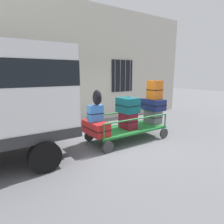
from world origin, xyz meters
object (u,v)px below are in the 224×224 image
at_px(suitcase_left_bottom, 96,128).
at_px(suitcase_center_top, 155,90).
at_px(suitcase_midleft_bottom, 128,120).
at_px(suitcase_center_bottom, 153,116).
at_px(suitcase_center_middle, 153,104).
at_px(luggage_cart, 127,130).
at_px(suitcase_midleft_middle, 128,105).
at_px(suitcase_left_middle, 95,113).
at_px(backpack, 97,98).

distance_m(suitcase_left_bottom, suitcase_center_top, 2.51).
height_order(suitcase_midleft_bottom, suitcase_center_bottom, suitcase_midleft_bottom).
bearing_deg(suitcase_center_middle, luggage_cart, -178.47).
distance_m(suitcase_left_bottom, suitcase_center_bottom, 2.30).
bearing_deg(suitcase_midleft_middle, suitcase_left_bottom, 179.75).
xyz_separation_m(suitcase_left_middle, suitcase_center_bottom, (2.30, -0.00, -0.38)).
xyz_separation_m(suitcase_left_bottom, suitcase_left_middle, (0.00, 0.01, 0.43)).
bearing_deg(suitcase_midleft_bottom, suitcase_center_middle, 2.24).
height_order(suitcase_midleft_middle, suitcase_center_top, suitcase_center_top).
relative_size(suitcase_center_bottom, suitcase_center_top, 0.85).
distance_m(suitcase_midleft_middle, suitcase_center_top, 1.23).
xyz_separation_m(suitcase_left_bottom, suitcase_center_top, (2.30, -0.02, 0.99)).
relative_size(luggage_cart, suitcase_center_top, 3.91).
bearing_deg(suitcase_left_middle, suitcase_center_bottom, -0.01).
bearing_deg(suitcase_midleft_bottom, backpack, -178.25).
bearing_deg(suitcase_center_top, suitcase_left_middle, 179.30).
height_order(suitcase_midleft_middle, suitcase_center_bottom, suitcase_midleft_middle).
height_order(suitcase_left_bottom, suitcase_left_middle, suitcase_left_middle).
relative_size(suitcase_left_bottom, suitcase_center_top, 1.47).
bearing_deg(suitcase_center_middle, suitcase_midleft_middle, -178.93).
distance_m(suitcase_midleft_bottom, backpack, 1.39).
bearing_deg(suitcase_center_top, luggage_cart, 179.72).
bearing_deg(suitcase_midleft_bottom, suitcase_center_top, 0.43).
bearing_deg(luggage_cart, suitcase_left_bottom, 179.29).
xyz_separation_m(suitcase_center_bottom, suitcase_center_middle, (0.00, 0.01, 0.43)).
relative_size(suitcase_midleft_bottom, suitcase_center_middle, 0.69).
xyz_separation_m(suitcase_left_middle, suitcase_center_top, (2.30, -0.03, 0.56)).
xyz_separation_m(luggage_cart, suitcase_center_bottom, (1.15, 0.02, 0.30)).
bearing_deg(suitcase_center_bottom, suitcase_center_top, -90.00).
distance_m(suitcase_midleft_bottom, suitcase_center_top, 1.48).
relative_size(luggage_cart, suitcase_midleft_middle, 3.83).
bearing_deg(backpack, suitcase_left_middle, 109.64).
xyz_separation_m(suitcase_center_bottom, suitcase_center_top, (0.00, -0.03, 0.95)).
xyz_separation_m(suitcase_left_middle, backpack, (0.03, -0.07, 0.46)).
bearing_deg(suitcase_left_middle, luggage_cart, -1.13).
distance_m(suitcase_left_bottom, suitcase_center_middle, 2.35).
xyz_separation_m(suitcase_center_top, backpack, (-2.28, -0.04, -0.11)).
bearing_deg(luggage_cart, suitcase_center_top, -0.28).
distance_m(luggage_cart, suitcase_center_middle, 1.36).
xyz_separation_m(suitcase_center_middle, suitcase_center_top, (0.00, -0.04, 0.51)).
height_order(suitcase_midleft_bottom, suitcase_midleft_middle, suitcase_midleft_middle).
height_order(luggage_cart, suitcase_center_bottom, suitcase_center_bottom).
xyz_separation_m(suitcase_left_middle, suitcase_center_middle, (2.30, 0.01, 0.05)).
distance_m(suitcase_midleft_middle, suitcase_center_middle, 1.15).
xyz_separation_m(suitcase_midleft_middle, backpack, (-1.13, -0.06, 0.32)).
xyz_separation_m(suitcase_center_middle, backpack, (-2.28, -0.08, 0.41)).
bearing_deg(suitcase_center_top, suitcase_midleft_bottom, -179.57).
bearing_deg(suitcase_left_bottom, suitcase_center_middle, 0.41).
bearing_deg(suitcase_left_middle, suitcase_center_top, -0.70).
height_order(suitcase_left_middle, suitcase_center_middle, suitcase_center_middle).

